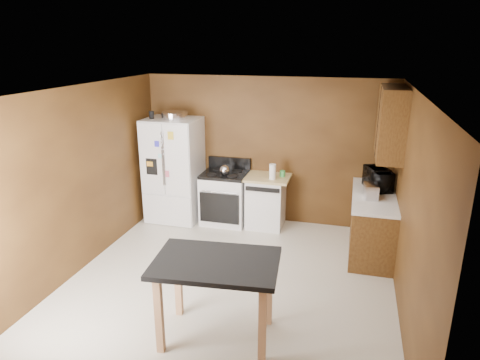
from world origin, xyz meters
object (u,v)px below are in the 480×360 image
at_px(pen_cup, 152,115).
at_px(gas_range, 225,197).
at_px(toaster, 371,191).
at_px(dishwasher, 266,201).
at_px(island, 216,273).
at_px(paper_towel, 273,172).
at_px(kettle, 225,170).
at_px(microwave, 378,180).
at_px(green_canister, 282,174).
at_px(refrigerator, 174,170).
at_px(roasting_pan, 174,115).

bearing_deg(pen_cup, gas_range, 6.85).
bearing_deg(toaster, dishwasher, 150.10).
relative_size(dishwasher, island, 0.66).
distance_m(paper_towel, toaster, 1.62).
distance_m(paper_towel, dishwasher, 0.59).
bearing_deg(kettle, dishwasher, 11.49).
bearing_deg(dishwasher, kettle, -168.51).
relative_size(microwave, island, 0.39).
relative_size(green_canister, dishwasher, 0.11).
relative_size(paper_towel, dishwasher, 0.28).
bearing_deg(refrigerator, island, -59.37).
relative_size(green_canister, island, 0.07).
xyz_separation_m(paper_towel, island, (-0.03, -2.88, -0.24)).
xyz_separation_m(pen_cup, dishwasher, (1.95, 0.17, -1.41)).
relative_size(pen_cup, microwave, 0.24).
height_order(microwave, gas_range, microwave).
relative_size(kettle, dishwasher, 0.19).
height_order(paper_towel, toaster, paper_towel).
xyz_separation_m(toaster, dishwasher, (-1.65, 0.65, -0.55)).
distance_m(kettle, microwave, 2.45).
xyz_separation_m(roasting_pan, paper_towel, (1.71, -0.07, -0.84)).
relative_size(roasting_pan, gas_range, 0.41).
xyz_separation_m(kettle, green_canister, (0.95, 0.20, -0.04)).
xyz_separation_m(pen_cup, green_canister, (2.20, 0.24, -0.92)).
bearing_deg(kettle, pen_cup, -178.55).
bearing_deg(pen_cup, toaster, -7.62).
xyz_separation_m(roasting_pan, gas_range, (0.87, 0.03, -1.39)).
height_order(paper_towel, island, paper_towel).
distance_m(refrigerator, island, 3.39).
height_order(pen_cup, dishwasher, pen_cup).
bearing_deg(island, dishwasher, 91.88).
distance_m(roasting_pan, green_canister, 2.06).
distance_m(toaster, dishwasher, 1.86).
bearing_deg(dishwasher, toaster, -21.56).
distance_m(pen_cup, paper_towel, 2.24).
bearing_deg(toaster, gas_range, 156.82).
bearing_deg(microwave, dishwasher, 60.88).
relative_size(toaster, island, 0.21).
bearing_deg(gas_range, microwave, -4.17).
height_order(pen_cup, kettle, pen_cup).
xyz_separation_m(green_canister, microwave, (1.50, -0.27, 0.11)).
bearing_deg(gas_range, island, -74.64).
bearing_deg(island, toaster, 56.51).
bearing_deg(microwave, refrigerator, 65.50).
xyz_separation_m(roasting_pan, microwave, (3.35, -0.15, -0.81)).
bearing_deg(island, pen_cup, 125.84).
distance_m(roasting_pan, paper_towel, 1.91).
bearing_deg(green_canister, gas_range, -174.78).
xyz_separation_m(refrigerator, gas_range, (0.91, 0.06, -0.44)).
xyz_separation_m(toaster, island, (-1.56, -2.35, -0.23)).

